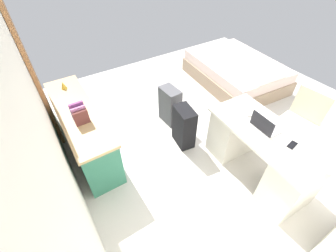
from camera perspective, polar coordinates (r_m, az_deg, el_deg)
ground_plane at (r=3.84m, az=12.13°, el=-0.47°), size 5.61×5.61×0.00m
wall_back at (r=2.23m, az=-30.62°, el=3.21°), size 4.03×0.10×2.73m
door_wooden at (r=3.68m, az=-31.03°, el=11.60°), size 0.88×0.05×2.04m
desk at (r=3.09m, az=22.28°, el=-6.36°), size 1.47×0.74×0.75m
office_chair at (r=3.67m, az=29.85°, el=0.11°), size 0.52×0.52×0.94m
credenza at (r=3.41m, az=-20.65°, el=-0.90°), size 1.80×0.48×0.73m
bed at (r=4.99m, az=16.74°, el=13.08°), size 2.01×1.56×0.58m
suitcase_black at (r=3.32m, az=4.06°, el=-0.18°), size 0.39×0.27×0.64m
suitcase_spare_grey at (r=3.70m, az=0.50°, el=5.17°), size 0.37×0.24×0.63m
laptop at (r=2.84m, az=23.20°, el=0.03°), size 0.32×0.24×0.21m
computer_mouse at (r=3.00m, az=20.04°, el=2.75°), size 0.07×0.10×0.03m
cell_phone_near_laptop at (r=2.81m, az=28.92°, el=-4.21°), size 0.09×0.14×0.01m
desk_lamp at (r=2.53m, az=33.99°, el=-4.34°), size 0.16×0.11×0.34m
book_row at (r=2.93m, az=-21.52°, el=2.97°), size 0.20×0.17×0.24m
figurine_small at (r=3.65m, az=-24.96°, el=9.30°), size 0.08×0.08×0.11m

